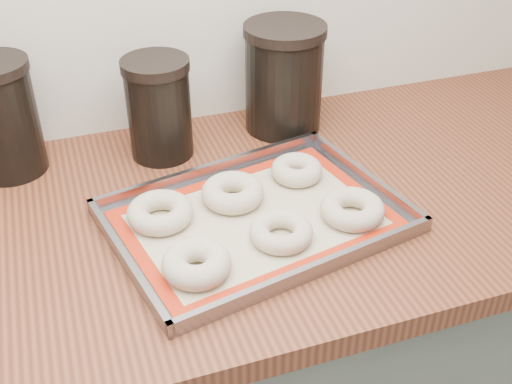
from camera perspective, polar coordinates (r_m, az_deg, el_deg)
name	(u,v)px	position (r m, az deg, el deg)	size (l,w,h in m)	color
countertop	(222,215)	(1.11, -3.05, -2.05)	(3.06, 0.68, 0.04)	brown
baking_tray	(256,219)	(1.05, 0.00, -2.38)	(0.52, 0.41, 0.03)	gray
baking_mat	(256,220)	(1.05, 0.00, -2.47)	(0.47, 0.37, 0.00)	#C6B793
bagel_front_left	(197,264)	(0.94, -5.30, -6.35)	(0.10, 0.10, 0.04)	#C6B59A
bagel_front_mid	(281,232)	(1.00, 2.26, -3.57)	(0.10, 0.10, 0.03)	#C6B59A
bagel_front_right	(352,209)	(1.06, 8.56, -1.51)	(0.11, 0.11, 0.03)	#C6B59A
bagel_back_left	(160,212)	(1.05, -8.52, -1.81)	(0.11, 0.11, 0.03)	#C6B59A
bagel_back_mid	(233,193)	(1.09, -2.09, -0.05)	(0.11, 0.11, 0.04)	#C6B59A
bagel_back_right	(297,170)	(1.15, 3.63, 1.97)	(0.09, 0.09, 0.03)	#C6B59A
canister_left	(1,118)	(1.22, -21.72, 6.16)	(0.13, 0.13, 0.21)	black
canister_mid	(159,108)	(1.21, -8.63, 7.40)	(0.12, 0.12, 0.19)	black
canister_right	(284,78)	(1.29, 2.49, 10.12)	(0.16, 0.16, 0.22)	black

